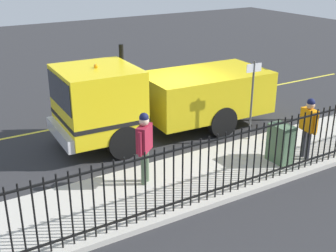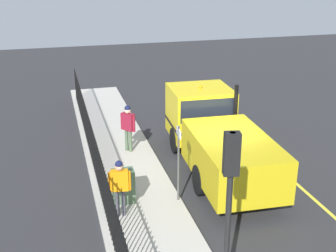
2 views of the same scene
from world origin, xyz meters
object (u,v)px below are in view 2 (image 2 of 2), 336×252
Objects in this scene: work_truck at (213,131)px; traffic_cone at (264,158)px; worker_standing at (128,123)px; utility_cabinet at (123,186)px; street_sign at (178,155)px; traffic_light_near at (230,187)px; pedestrian_distant at (120,182)px.

work_truck is 2.06m from traffic_cone.
work_truck is 3.20m from worker_standing.
work_truck reaches higher than worker_standing.
traffic_cone is (-5.23, -1.31, -0.30)m from utility_cabinet.
worker_standing is at bearing -78.81° from street_sign.
traffic_light_near reaches higher than street_sign.
street_sign reaches higher than utility_cabinet.
street_sign is (-0.25, -4.31, -1.26)m from traffic_light_near.
street_sign is (3.63, 1.63, 1.26)m from traffic_cone.
worker_standing is at bearing -102.52° from utility_cabinet.
traffic_light_near is at bearing -105.73° from work_truck.
pedestrian_distant is 0.44× the size of traffic_light_near.
utility_cabinet is at bearing 117.38° from traffic_light_near.
street_sign is at bearing -127.88° from work_truck.
traffic_cone is (-4.42, 2.33, -0.88)m from worker_standing.
utility_cabinet is 1.89m from street_sign.
street_sign reaches higher than pedestrian_distant.
pedestrian_distant is 1.90m from street_sign.
pedestrian_distant is 5.86m from traffic_cone.
work_truck reaches higher than pedestrian_distant.
work_truck is 6.79× the size of utility_cabinet.
work_truck is 2.93× the size of street_sign.
pedestrian_distant is 2.47× the size of traffic_cone.
pedestrian_distant is 0.92m from utility_cabinet.
work_truck is at bearing -20.10° from traffic_cone.
pedestrian_distant is (1.02, 4.37, -0.06)m from worker_standing.
utility_cabinet reaches higher than traffic_cone.
traffic_light_near reaches higher than worker_standing.
work_truck reaches higher than street_sign.
traffic_cone is 4.18m from street_sign.
worker_standing is at bearing -95.71° from pedestrian_distant.
utility_cabinet is at bearing -98.48° from pedestrian_distant.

